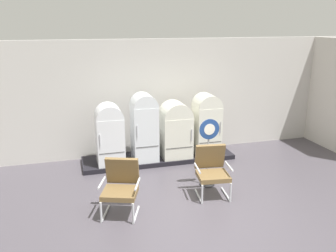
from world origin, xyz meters
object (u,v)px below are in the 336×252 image
Objects in this scene: refrigerator_3 at (207,122)px; armchair_left at (121,185)px; sign_stand at (208,155)px; refrigerator_1 at (144,125)px; refrigerator_0 at (110,132)px; armchair_right at (212,169)px; refrigerator_2 at (175,128)px.

refrigerator_3 is 1.53× the size of armchair_left.
sign_stand is (1.91, 0.64, 0.14)m from armchair_left.
refrigerator_1 reaches higher than armchair_left.
sign_stand is at bearing -56.30° from refrigerator_1.
refrigerator_3 is 1.06× the size of sign_stand.
refrigerator_3 is at bearing -0.33° from refrigerator_0.
sign_stand is (1.01, -1.52, -0.29)m from refrigerator_1.
refrigerator_1 is 1.62× the size of armchair_right.
armchair_right is at bearing -47.85° from refrigerator_0.
armchair_right is (1.83, 0.24, 0.00)m from armchair_left.
refrigerator_2 reaches higher than armchair_right.
refrigerator_3 is (2.39, -0.01, 0.06)m from refrigerator_0.
refrigerator_2 is at bearing 52.65° from armchair_left.
refrigerator_1 is 1.18× the size of refrigerator_2.
refrigerator_0 is 1.42× the size of armchair_left.
refrigerator_0 is at bearing -179.08° from refrigerator_2.
refrigerator_2 is at bearing 177.13° from refrigerator_3.
refrigerator_0 is 1.60m from refrigerator_2.
sign_stand is (1.83, -1.53, -0.18)m from refrigerator_0.
refrigerator_3 is 1.63m from sign_stand.
refrigerator_1 is at bearing 115.79° from armchair_right.
refrigerator_0 is at bearing 87.95° from armchair_left.
armchair_left is at bearing -172.61° from armchair_right.
armchair_right is at bearing -64.21° from refrigerator_1.
armchair_left is 2.02m from sign_stand.
refrigerator_2 is 0.95× the size of sign_stand.
armchair_left is (-0.08, -2.17, -0.32)m from refrigerator_0.
refrigerator_0 is 1.42× the size of armchair_right.
refrigerator_2 is at bearing 0.92° from refrigerator_0.
refrigerator_2 is (0.78, 0.03, -0.15)m from refrigerator_1.
refrigerator_1 reaches higher than armchair_right.
armchair_right is at bearing -108.39° from refrigerator_3.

